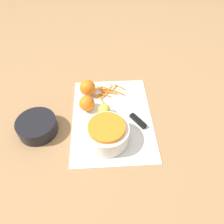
% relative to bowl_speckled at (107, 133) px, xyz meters
% --- Properties ---
extents(ground_plane, '(4.00, 4.00, 0.00)m').
position_rel_bowl_speckled_xyz_m(ground_plane, '(0.12, -0.03, -0.05)').
color(ground_plane, '#9E754C').
extents(cutting_board, '(0.47, 0.34, 0.01)m').
position_rel_bowl_speckled_xyz_m(cutting_board, '(0.12, -0.03, -0.04)').
color(cutting_board, silver).
rests_on(cutting_board, ground_plane).
extents(bowl_speckled, '(0.17, 0.17, 0.08)m').
position_rel_bowl_speckled_xyz_m(bowl_speckled, '(0.00, 0.00, 0.00)').
color(bowl_speckled, silver).
rests_on(bowl_speckled, cutting_board).
extents(bowl_dark, '(0.16, 0.16, 0.06)m').
position_rel_bowl_speckled_xyz_m(bowl_dark, '(0.06, 0.28, -0.02)').
color(bowl_dark, black).
rests_on(bowl_dark, ground_plane).
extents(knife, '(0.21, 0.15, 0.02)m').
position_rel_bowl_speckled_xyz_m(knife, '(0.11, -0.12, -0.04)').
color(knife, black).
rests_on(knife, cutting_board).
extents(orange_left, '(0.07, 0.07, 0.07)m').
position_rel_bowl_speckled_xyz_m(orange_left, '(0.17, 0.08, -0.01)').
color(orange_left, orange).
rests_on(orange_left, cutting_board).
extents(orange_right, '(0.07, 0.07, 0.07)m').
position_rel_bowl_speckled_xyz_m(orange_right, '(0.27, 0.08, -0.00)').
color(orange_right, orange).
rests_on(orange_right, cutting_board).
extents(lemon, '(0.05, 0.05, 0.05)m').
position_rel_bowl_speckled_xyz_m(lemon, '(0.13, 0.00, -0.01)').
color(lemon, gold).
rests_on(lemon, cutting_board).
extents(peel_pile, '(0.14, 0.15, 0.01)m').
position_rel_bowl_speckled_xyz_m(peel_pile, '(0.27, -0.01, -0.04)').
color(peel_pile, orange).
rests_on(peel_pile, cutting_board).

